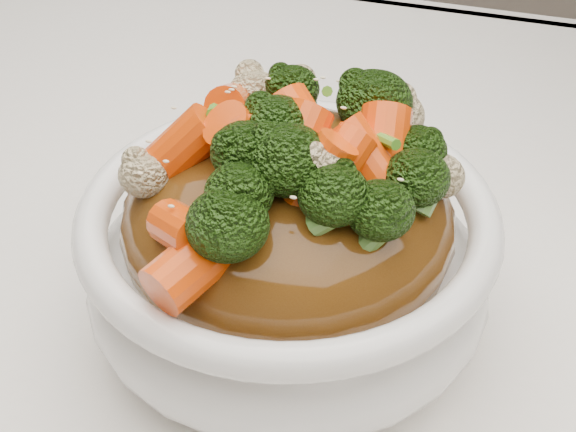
% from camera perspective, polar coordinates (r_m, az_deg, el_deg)
% --- Properties ---
extents(tablecloth, '(1.20, 0.80, 0.04)m').
position_cam_1_polar(tablecloth, '(0.48, 0.83, -5.76)').
color(tablecloth, white).
rests_on(tablecloth, dining_table).
extents(bowl, '(0.26, 0.26, 0.08)m').
position_cam_1_polar(bowl, '(0.41, -0.00, -3.39)').
color(bowl, white).
rests_on(bowl, tablecloth).
extents(sauce_base, '(0.21, 0.21, 0.09)m').
position_cam_1_polar(sauce_base, '(0.40, -0.00, -0.33)').
color(sauce_base, '#4F2D0D').
rests_on(sauce_base, bowl).
extents(carrots, '(0.21, 0.21, 0.05)m').
position_cam_1_polar(carrots, '(0.36, -0.00, 7.10)').
color(carrots, '#E74607').
rests_on(carrots, sauce_base).
extents(broccoli, '(0.21, 0.21, 0.04)m').
position_cam_1_polar(broccoli, '(0.36, -0.00, 6.97)').
color(broccoli, black).
rests_on(broccoli, sauce_base).
extents(cauliflower, '(0.21, 0.21, 0.03)m').
position_cam_1_polar(cauliflower, '(0.36, -0.00, 6.71)').
color(cauliflower, '#CFBD8D').
rests_on(cauliflower, sauce_base).
extents(scallions, '(0.16, 0.16, 0.02)m').
position_cam_1_polar(scallions, '(0.36, 0.00, 7.23)').
color(scallions, '#478A1F').
rests_on(scallions, sauce_base).
extents(sesame_seeds, '(0.19, 0.19, 0.01)m').
position_cam_1_polar(sesame_seeds, '(0.36, -0.00, 7.23)').
color(sesame_seeds, beige).
rests_on(sesame_seeds, sauce_base).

